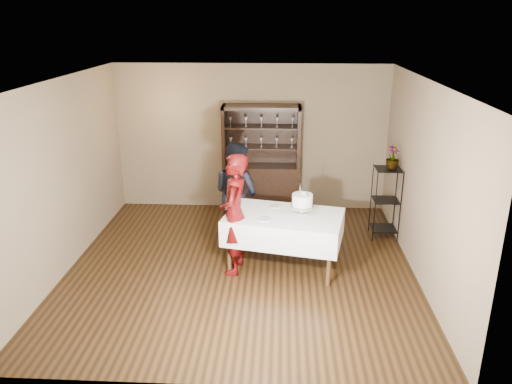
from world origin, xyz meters
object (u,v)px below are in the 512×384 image
(plant_etagere, at_px, (386,200))
(cake, at_px, (302,201))
(woman, at_px, (234,214))
(potted_plant, at_px, (393,157))
(cake_table, at_px, (284,227))
(man, at_px, (236,193))
(china_hutch, at_px, (261,177))

(plant_etagere, bearing_deg, cake, -142.77)
(woman, distance_m, potted_plant, 2.78)
(woman, xyz_separation_m, cake, (0.95, 0.22, 0.13))
(plant_etagere, bearing_deg, cake_table, -145.51)
(plant_etagere, height_order, cake_table, plant_etagere)
(man, distance_m, potted_plant, 2.55)
(plant_etagere, height_order, man, man)
(woman, distance_m, cake, 0.99)
(cake, bearing_deg, cake_table, -164.18)
(potted_plant, bearing_deg, china_hutch, 153.84)
(plant_etagere, xyz_separation_m, cake, (-1.41, -1.07, 0.35))
(woman, bearing_deg, man, -171.92)
(cake_table, distance_m, woman, 0.76)
(woman, bearing_deg, plant_etagere, 122.81)
(cake_table, relative_size, cake, 3.98)
(china_hutch, distance_m, potted_plant, 2.48)
(man, bearing_deg, cake_table, 167.98)
(china_hutch, relative_size, potted_plant, 5.49)
(china_hutch, xyz_separation_m, plant_etagere, (2.08, -1.05, -0.01))
(china_hutch, height_order, cake, china_hutch)
(china_hutch, height_order, man, china_hutch)
(cake_table, relative_size, potted_plant, 4.95)
(china_hutch, relative_size, plant_etagere, 1.67)
(plant_etagere, height_order, woman, woman)
(china_hutch, bearing_deg, woman, -96.81)
(cake, height_order, potted_plant, potted_plant)
(china_hutch, height_order, woman, china_hutch)
(china_hutch, height_order, potted_plant, china_hutch)
(china_hutch, bearing_deg, plant_etagere, -26.83)
(man, bearing_deg, potted_plant, -137.03)
(cake_table, height_order, cake, cake)
(china_hutch, distance_m, cake_table, 2.23)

